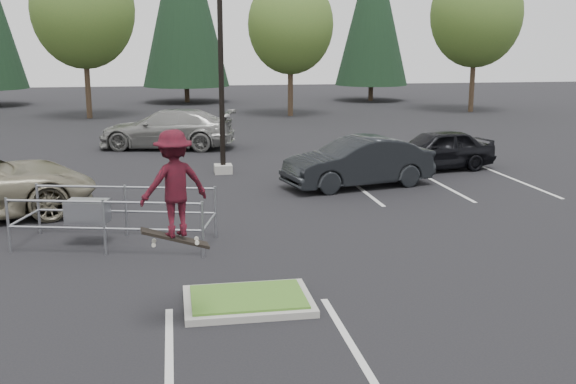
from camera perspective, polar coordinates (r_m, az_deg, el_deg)
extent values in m
plane|color=black|center=(11.85, -3.40, -9.47)|extent=(120.00, 120.00, 0.00)
cube|color=#A09E95|center=(11.83, -3.41, -9.20)|extent=(2.20, 1.60, 0.12)
cube|color=#35631F|center=(11.80, -3.41, -8.87)|extent=(1.95, 1.35, 0.05)
cube|color=silver|center=(20.68, -18.79, -0.49)|extent=(0.12, 5.20, 0.01)
cube|color=silver|center=(21.19, 5.98, 0.43)|extent=(0.12, 5.20, 0.01)
cube|color=silver|center=(22.07, 12.75, 0.67)|extent=(0.12, 5.20, 0.01)
cube|color=silver|center=(23.23, 18.92, 0.88)|extent=(0.12, 5.20, 0.01)
cube|color=silver|center=(9.43, 7.25, -15.65)|extent=(0.12, 6.00, 0.01)
cube|color=#A09E95|center=(23.38, -5.51, 1.96)|extent=(0.60, 0.60, 0.30)
cylinder|color=black|center=(22.99, -5.77, 13.92)|extent=(0.18, 0.18, 10.00)
cylinder|color=#38281C|center=(41.79, -16.58, 8.39)|extent=(0.32, 0.32, 3.50)
ellipsoid|color=#3B6625|center=(41.74, -16.98, 14.57)|extent=(5.89, 5.89, 6.77)
sphere|color=#3B6625|center=(41.35, -16.11, 13.62)|extent=(3.68, 3.68, 3.68)
sphere|color=#3B6625|center=(42.18, -17.56, 13.75)|extent=(4.05, 4.05, 4.05)
cylinder|color=#38281C|center=(41.45, 0.21, 8.56)|extent=(0.32, 0.32, 3.04)
ellipsoid|color=#3B6625|center=(41.36, 0.21, 13.99)|extent=(5.12, 5.12, 5.89)
sphere|color=#3B6625|center=(41.16, 1.13, 13.10)|extent=(3.20, 3.20, 3.20)
sphere|color=#3B6625|center=(41.66, -0.58, 13.32)|extent=(3.52, 3.52, 3.52)
cylinder|color=#38281C|center=(45.55, 15.31, 8.73)|extent=(0.32, 0.32, 3.42)
ellipsoid|color=#3B6625|center=(45.50, 15.64, 14.27)|extent=(5.76, 5.76, 6.62)
sphere|color=#3B6625|center=(45.46, 16.45, 13.32)|extent=(3.60, 3.60, 3.60)
sphere|color=#3B6625|center=(45.64, 14.80, 13.63)|extent=(3.96, 3.96, 3.96)
cylinder|color=#38281C|center=(51.58, -8.54, 8.20)|extent=(0.36, 0.36, 1.20)
cylinder|color=#38281C|center=(52.80, 7.02, 8.34)|extent=(0.36, 0.36, 1.20)
cone|color=black|center=(52.71, 7.20, 15.13)|extent=(5.50, 5.50, 11.30)
cylinder|color=#909398|center=(15.62, -22.60, -2.63)|extent=(0.06, 0.06, 1.21)
cylinder|color=#909398|center=(16.91, -20.38, -1.34)|extent=(0.06, 0.06, 1.21)
cylinder|color=#909398|center=(14.79, -15.28, -2.91)|extent=(0.06, 0.06, 1.21)
cylinder|color=#909398|center=(16.14, -13.55, -1.52)|extent=(0.06, 0.06, 1.21)
cylinder|color=#909398|center=(14.23, -7.24, -3.17)|extent=(0.06, 0.06, 1.21)
cylinder|color=#909398|center=(15.63, -6.16, -1.70)|extent=(0.06, 0.06, 1.21)
cylinder|color=#909398|center=(14.80, -15.28, -3.01)|extent=(4.11, 1.08, 0.05)
cylinder|color=#909398|center=(14.66, -15.41, -0.82)|extent=(4.11, 1.08, 0.05)
cylinder|color=#909398|center=(16.15, -13.55, -1.61)|extent=(4.11, 1.08, 0.05)
cylinder|color=#909398|center=(16.02, -13.66, 0.40)|extent=(4.11, 1.08, 0.05)
cube|color=#909398|center=(15.64, -16.61, -1.58)|extent=(1.00, 0.75, 0.51)
cube|color=black|center=(10.34, -9.52, -3.87)|extent=(1.03, 0.39, 0.36)
cylinder|color=silver|center=(10.26, -11.30, -4.42)|extent=(0.06, 0.04, 0.06)
cylinder|color=silver|center=(10.46, -11.28, -4.08)|extent=(0.06, 0.04, 0.06)
cylinder|color=silver|center=(10.26, -7.71, -4.28)|extent=(0.06, 0.04, 0.06)
cylinder|color=silver|center=(10.46, -7.76, -3.95)|extent=(0.06, 0.04, 0.06)
imported|color=maroon|center=(10.13, -9.70, 0.71)|extent=(1.18, 0.92, 1.60)
imported|color=black|center=(21.14, 5.95, 2.53)|extent=(4.95, 2.67, 1.55)
imported|color=black|center=(24.39, 12.47, 3.52)|extent=(4.47, 2.42, 1.44)
imported|color=gray|center=(29.15, -10.07, 5.29)|extent=(6.10, 3.56, 1.66)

